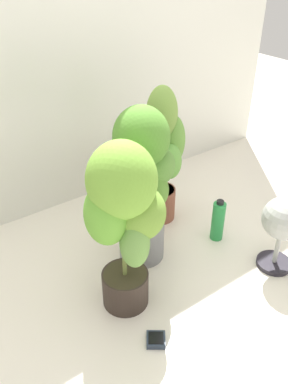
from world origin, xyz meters
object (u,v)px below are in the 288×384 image
Objects in this scene: potted_plant_front_left at (124,214)px; potted_plant_center at (141,176)px; potted_plant_back_right at (162,151)px; nutrient_bottle at (218,221)px; floor_fan at (283,222)px; hygrometer_box at (156,340)px.

potted_plant_front_left is 0.98× the size of potted_plant_center.
nutrient_bottle is at bearing -68.66° from potted_plant_back_right.
potted_plant_center is (0.24, 0.23, -0.01)m from potted_plant_front_left.
potted_plant_back_right is at bearing 111.34° from nutrient_bottle.
potted_plant_front_left is at bearing -172.02° from nutrient_bottle.
potted_plant_back_right is 0.37m from potted_plant_center.
potted_plant_back_right is at bearing -150.57° from floor_fan.
potted_plant_back_right is (0.54, 0.44, -0.06)m from potted_plant_front_left.
hygrometer_box is 0.79m from nutrient_bottle.
potted_plant_front_left reaches higher than floor_fan.
floor_fan is (0.52, -0.47, -0.22)m from potted_plant_center.
hygrometer_box is 0.83m from floor_fan.
potted_plant_back_right is 0.74m from floor_fan.
potted_plant_center is at bearing -120.65° from floor_fan.
potted_plant_back_right is 0.98× the size of potted_plant_center.
floor_fan is (0.76, -0.24, -0.23)m from potted_plant_front_left.
hygrometer_box is 0.44× the size of nutrient_bottle.
potted_plant_back_right is 3.23× the size of nutrient_bottle.
potted_plant_front_left is at bearing -136.97° from potted_plant_center.
hygrometer_box is at bearing -95.59° from potted_plant_front_left.
potted_plant_center reaches higher than hygrometer_box.
potted_plant_front_left reaches higher than hygrometer_box.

